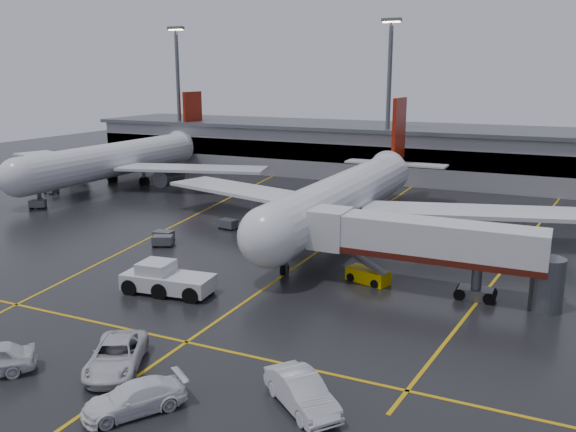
% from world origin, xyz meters
% --- Properties ---
extents(ground, '(220.00, 220.00, 0.00)m').
position_xyz_m(ground, '(0.00, 0.00, 0.00)').
color(ground, black).
rests_on(ground, ground).
extents(apron_line_centre, '(0.25, 90.00, 0.02)m').
position_xyz_m(apron_line_centre, '(0.00, 0.00, 0.01)').
color(apron_line_centre, gold).
rests_on(apron_line_centre, ground).
extents(apron_line_stop, '(60.00, 0.25, 0.02)m').
position_xyz_m(apron_line_stop, '(0.00, -22.00, 0.01)').
color(apron_line_stop, gold).
rests_on(apron_line_stop, ground).
extents(apron_line_left, '(9.99, 69.35, 0.02)m').
position_xyz_m(apron_line_left, '(-20.00, 10.00, 0.01)').
color(apron_line_left, gold).
rests_on(apron_line_left, ground).
extents(apron_line_right, '(7.57, 69.64, 0.02)m').
position_xyz_m(apron_line_right, '(18.00, 10.00, 0.01)').
color(apron_line_right, gold).
rests_on(apron_line_right, ground).
extents(terminal, '(122.00, 19.00, 8.60)m').
position_xyz_m(terminal, '(0.00, 47.93, 4.32)').
color(terminal, gray).
rests_on(terminal, ground).
extents(light_mast_left, '(3.00, 1.20, 25.45)m').
position_xyz_m(light_mast_left, '(-45.00, 42.00, 14.47)').
color(light_mast_left, '#595B60').
rests_on(light_mast_left, ground).
extents(light_mast_mid, '(3.00, 1.20, 25.45)m').
position_xyz_m(light_mast_mid, '(-5.00, 42.00, 14.47)').
color(light_mast_mid, '#595B60').
rests_on(light_mast_mid, ground).
extents(main_airliner, '(48.80, 45.60, 14.10)m').
position_xyz_m(main_airliner, '(0.00, 9.70, 4.21)').
color(main_airliner, silver).
rests_on(main_airliner, ground).
extents(second_airliner, '(48.80, 45.60, 14.10)m').
position_xyz_m(second_airliner, '(-42.00, 21.70, 4.21)').
color(second_airliner, silver).
rests_on(second_airliner, ground).
extents(jet_bridge, '(19.90, 3.40, 6.05)m').
position_xyz_m(jet_bridge, '(11.87, -6.00, 3.93)').
color(jet_bridge, silver).
rests_on(jet_bridge, ground).
extents(pushback_tractor, '(7.57, 3.82, 2.61)m').
position_xyz_m(pushback_tractor, '(-6.71, -15.01, 1.04)').
color(pushback_tractor, silver).
rests_on(pushback_tractor, ground).
extents(belt_loader, '(3.98, 2.65, 2.33)m').
position_xyz_m(belt_loader, '(7.19, -5.75, 0.58)').
color(belt_loader, '#DAB000').
rests_on(belt_loader, ground).
extents(service_van_a, '(5.46, 6.87, 1.74)m').
position_xyz_m(service_van_a, '(-1.64, -26.82, 0.87)').
color(service_van_a, silver).
rests_on(service_van_a, ground).
extents(service_van_b, '(4.89, 5.68, 1.57)m').
position_xyz_m(service_van_b, '(2.32, -30.05, 0.78)').
color(service_van_b, white).
rests_on(service_van_b, ground).
extents(service_van_c, '(5.54, 4.98, 1.83)m').
position_xyz_m(service_van_c, '(10.02, -26.03, 0.91)').
color(service_van_c, silver).
rests_on(service_van_c, ground).
extents(baggage_cart_a, '(2.37, 2.04, 1.12)m').
position_xyz_m(baggage_cart_a, '(-15.04, -4.25, 0.63)').
color(baggage_cart_a, '#595B60').
rests_on(baggage_cart_a, ground).
extents(baggage_cart_b, '(2.14, 1.53, 1.12)m').
position_xyz_m(baggage_cart_b, '(-16.09, -2.68, 0.63)').
color(baggage_cart_b, '#595B60').
rests_on(baggage_cart_b, ground).
extents(baggage_cart_c, '(2.19, 1.62, 1.12)m').
position_xyz_m(baggage_cart_c, '(-12.57, 4.63, 0.63)').
color(baggage_cart_c, '#595B60').
rests_on(baggage_cart_c, ground).
extents(baggage_cart_d, '(2.11, 1.48, 1.12)m').
position_xyz_m(baggage_cart_d, '(-46.64, 11.48, 0.63)').
color(baggage_cart_d, '#595B60').
rests_on(baggage_cart_d, ground).
extents(baggage_cart_e, '(2.38, 2.16, 1.12)m').
position_xyz_m(baggage_cart_e, '(-40.64, 3.40, 0.63)').
color(baggage_cart_e, '#595B60').
rests_on(baggage_cart_e, ground).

